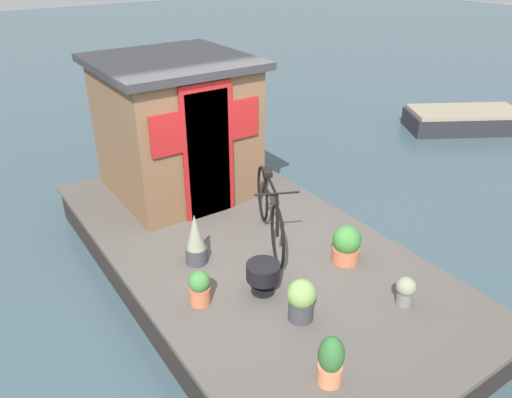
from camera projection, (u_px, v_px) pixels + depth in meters
The scene contains 12 objects.
ground_plane at pixel (247, 277), 6.34m from camera, with size 60.00×60.00×0.00m, color #384C54.
houseboat_deck at pixel (247, 260), 6.22m from camera, with size 5.83×3.06×0.52m.
houseboat_cabin at pixel (176, 127), 6.96m from camera, with size 2.01×2.00×1.93m.
bicycle at pixel (269, 211), 6.00m from camera, with size 1.63×0.83×0.87m.
potted_plant_rosemary at pixel (301, 299), 4.79m from camera, with size 0.29×0.29×0.44m.
potted_plant_succulent at pixel (331, 361), 4.09m from camera, with size 0.22×0.22×0.48m.
potted_plant_ivy at pixel (346, 244), 5.67m from camera, with size 0.33×0.33×0.45m.
potted_plant_lavender at pixel (200, 288), 5.02m from camera, with size 0.22×0.22×0.38m.
potted_plant_mint at pixel (196, 240), 5.60m from camera, with size 0.25×0.25×0.63m.
potted_plant_fern at pixel (405, 290), 5.01m from camera, with size 0.21×0.21×0.32m.
charcoal_grill at pixel (263, 273), 5.15m from camera, with size 0.36×0.36×0.35m.
dinghy_boat at pixel (464, 120), 11.12m from camera, with size 2.20×2.69×0.47m.
Camera 1 is at (-4.31, 2.80, 3.85)m, focal length 34.75 mm.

